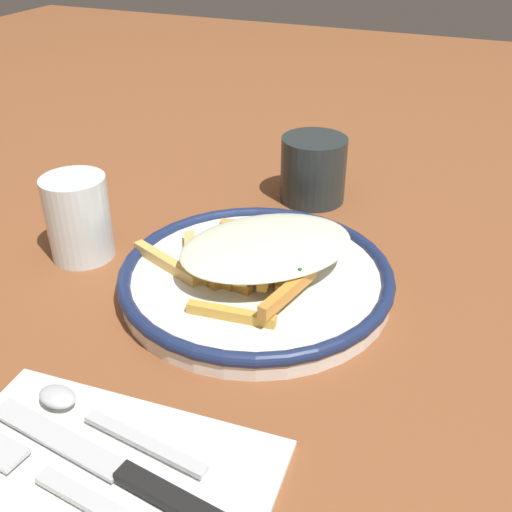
% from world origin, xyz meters
% --- Properties ---
extents(ground_plane, '(2.60, 2.60, 0.00)m').
position_xyz_m(ground_plane, '(0.00, 0.00, 0.00)').
color(ground_plane, brown).
extents(plate, '(0.27, 0.27, 0.03)m').
position_xyz_m(plate, '(0.00, 0.00, 0.01)').
color(plate, white).
rests_on(plate, ground_plane).
extents(fries_heap, '(0.21, 0.25, 0.04)m').
position_xyz_m(fries_heap, '(0.01, -0.00, 0.04)').
color(fries_heap, gold).
rests_on(fries_heap, plate).
extents(napkin, '(0.15, 0.24, 0.01)m').
position_xyz_m(napkin, '(-0.25, 0.01, 0.00)').
color(napkin, white).
rests_on(napkin, ground_plane).
extents(fork, '(0.04, 0.18, 0.01)m').
position_xyz_m(fork, '(-0.27, 0.02, 0.01)').
color(fork, silver).
rests_on(fork, napkin).
extents(knife, '(0.05, 0.21, 0.01)m').
position_xyz_m(knife, '(-0.25, -0.01, 0.01)').
color(knife, black).
rests_on(knife, napkin).
extents(spoon, '(0.04, 0.15, 0.01)m').
position_xyz_m(spoon, '(-0.21, 0.04, 0.01)').
color(spoon, silver).
rests_on(spoon, napkin).
extents(water_glass, '(0.07, 0.07, 0.09)m').
position_xyz_m(water_glass, '(-0.01, 0.20, 0.05)').
color(water_glass, silver).
rests_on(water_glass, ground_plane).
extents(coffee_mug, '(0.11, 0.08, 0.08)m').
position_xyz_m(coffee_mug, '(0.22, 0.01, 0.04)').
color(coffee_mug, '#252C2D').
rests_on(coffee_mug, ground_plane).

